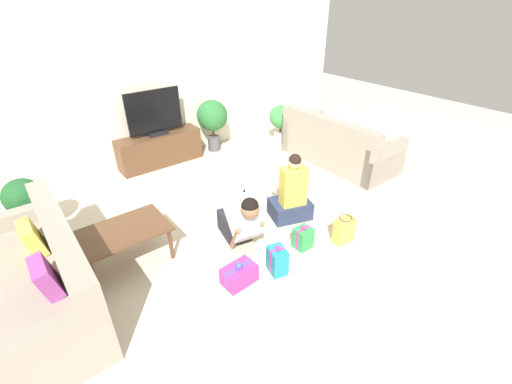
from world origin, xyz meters
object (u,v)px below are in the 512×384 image
at_px(person_kneeling, 240,220).
at_px(tv_console, 160,149).
at_px(sofa_left, 36,285).
at_px(gift_box_b, 277,260).
at_px(potted_plant_corner_left, 24,201).
at_px(gift_box_c, 239,274).
at_px(gift_bag_a, 344,230).
at_px(coffee_table, 123,234).
at_px(potted_plant_corner_right, 281,119).
at_px(potted_plant_back_right, 212,118).
at_px(dog, 246,202).
at_px(person_sitting, 291,196).
at_px(sofa_right, 338,146).
at_px(gift_box_a, 303,238).
at_px(tv, 155,115).

bearing_deg(person_kneeling, tv_console, 97.91).
relative_size(sofa_left, gift_box_b, 5.60).
relative_size(potted_plant_corner_left, gift_box_c, 2.16).
height_order(tv_console, potted_plant_corner_left, potted_plant_corner_left).
distance_m(tv_console, gift_box_b, 3.32).
height_order(gift_box_c, gift_bag_a, gift_bag_a).
distance_m(coffee_table, tv_console, 2.57).
bearing_deg(potted_plant_corner_right, potted_plant_back_right, 160.07).
bearing_deg(sofa_left, person_kneeling, 80.00).
bearing_deg(gift_box_b, tv_console, 87.18).
bearing_deg(gift_box_c, tv_console, 79.62).
relative_size(potted_plant_back_right, gift_box_b, 2.70).
height_order(dog, gift_bag_a, gift_bag_a).
distance_m(person_kneeling, person_sitting, 0.87).
xyz_separation_m(person_kneeling, gift_box_b, (0.03, -0.63, -0.20)).
relative_size(potted_plant_corner_left, dog, 1.72).
distance_m(potted_plant_corner_left, person_sitting, 3.26).
distance_m(potted_plant_corner_right, gift_box_b, 3.78).
relative_size(sofa_right, gift_box_a, 6.30).
xyz_separation_m(coffee_table, gift_box_a, (1.75, -1.03, -0.26)).
bearing_deg(potted_plant_corner_left, potted_plant_corner_right, 5.75).
bearing_deg(gift_box_b, sofa_left, 154.72).
xyz_separation_m(sofa_left, gift_box_c, (1.69, -0.87, -0.21)).
distance_m(potted_plant_corner_left, dog, 2.69).
distance_m(sofa_left, potted_plant_corner_right, 4.97).
bearing_deg(person_sitting, tv, -57.04).
xyz_separation_m(person_sitting, gift_box_a, (-0.31, -0.55, -0.20)).
bearing_deg(coffee_table, potted_plant_back_right, 40.54).
height_order(coffee_table, gift_box_b, coffee_table).
bearing_deg(person_kneeling, gift_bag_a, -23.98).
distance_m(sofa_left, gift_box_b, 2.34).
height_order(potted_plant_corner_right, person_kneeling, person_kneeling).
bearing_deg(person_sitting, gift_box_b, 58.06).
relative_size(coffee_table, potted_plant_corner_right, 1.28).
distance_m(potted_plant_back_right, potted_plant_corner_right, 1.38).
distance_m(tv_console, potted_plant_corner_left, 2.35).
height_order(coffee_table, person_kneeling, person_kneeling).
xyz_separation_m(potted_plant_back_right, person_sitting, (-0.40, -2.59, -0.31)).
relative_size(potted_plant_back_right, person_sitting, 1.01).
xyz_separation_m(sofa_right, person_sitting, (-1.83, -0.77, 0.02)).
relative_size(tv_console, gift_box_c, 3.91).
bearing_deg(potted_plant_corner_left, sofa_right, -10.99).
relative_size(coffee_table, person_sitting, 1.01).
xyz_separation_m(sofa_right, gift_box_c, (-3.08, -1.32, -0.21)).
xyz_separation_m(tv_console, potted_plant_corner_right, (2.35, -0.52, 0.19)).
bearing_deg(person_sitting, sofa_left, 12.59).
distance_m(tv, person_sitting, 2.78).
relative_size(potted_plant_corner_right, gift_bag_a, 2.09).
xyz_separation_m(potted_plant_back_right, dog, (-0.84, -2.17, -0.44)).
bearing_deg(potted_plant_corner_right, tv_console, 167.63).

